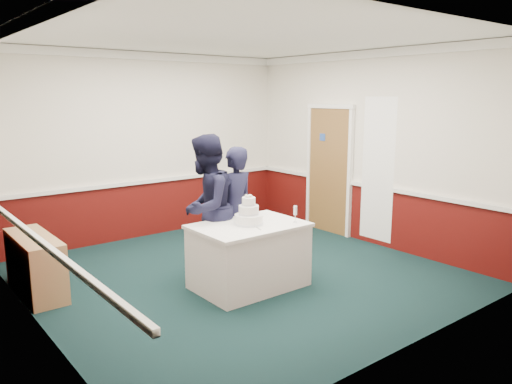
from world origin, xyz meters
TOP-DOWN VIEW (x-y plane):
  - ground at (0.00, 0.00)m, footprint 5.00×5.00m
  - room_shell at (0.08, 0.61)m, footprint 5.00×5.00m
  - sideboard at (-2.28, 1.00)m, footprint 0.41×1.20m
  - cake_table at (-0.17, -0.39)m, footprint 1.32×0.92m
  - wedding_cake at (-0.17, -0.39)m, footprint 0.35×0.35m
  - cake_knife at (-0.20, -0.59)m, footprint 0.07×0.22m
  - champagne_flute at (0.33, -0.67)m, footprint 0.05×0.05m
  - person_man at (-0.41, 0.18)m, footprint 1.14×1.08m
  - person_woman at (0.01, 0.15)m, footprint 0.66×0.47m

SIDE VIEW (x-z plane):
  - ground at x=0.00m, z-range 0.00..0.00m
  - sideboard at x=-2.28m, z-range 0.00..0.70m
  - cake_table at x=-0.17m, z-range 0.01..0.80m
  - cake_knife at x=-0.20m, z-range 0.79..0.79m
  - person_woman at x=0.01m, z-range 0.00..1.68m
  - wedding_cake at x=-0.17m, z-range 0.72..1.08m
  - person_man at x=-0.41m, z-range 0.00..1.85m
  - champagne_flute at x=0.33m, z-range 0.83..1.03m
  - room_shell at x=0.08m, z-range 0.47..3.47m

